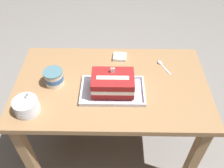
% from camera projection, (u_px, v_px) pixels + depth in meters
% --- Properties ---
extents(ground_plane, '(8.00, 8.00, 0.00)m').
position_uv_depth(ground_plane, '(112.00, 145.00, 1.99)').
color(ground_plane, gray).
extents(dining_table, '(1.18, 0.70, 0.72)m').
position_uv_depth(dining_table, '(111.00, 95.00, 1.56)').
color(dining_table, '#9E754C').
rests_on(dining_table, ground_plane).
extents(foil_tray, '(0.37, 0.23, 0.02)m').
position_uv_depth(foil_tray, '(113.00, 91.00, 1.43)').
color(foil_tray, silver).
rests_on(foil_tray, dining_table).
extents(birthday_cake, '(0.24, 0.17, 0.15)m').
position_uv_depth(birthday_cake, '(113.00, 83.00, 1.38)').
color(birthday_cake, maroon).
rests_on(birthday_cake, foil_tray).
extents(bowl_stack, '(0.14, 0.14, 0.13)m').
position_uv_depth(bowl_stack, '(26.00, 106.00, 1.30)').
color(bowl_stack, white).
rests_on(bowl_stack, dining_table).
extents(ice_cream_tub, '(0.11, 0.11, 0.10)m').
position_uv_depth(ice_cream_tub, '(54.00, 78.00, 1.45)').
color(ice_cream_tub, silver).
rests_on(ice_cream_tub, dining_table).
extents(serving_spoon_near_tray, '(0.08, 0.14, 0.01)m').
position_uv_depth(serving_spoon_near_tray, '(161.00, 64.00, 1.60)').
color(serving_spoon_near_tray, silver).
rests_on(serving_spoon_near_tray, dining_table).
extents(napkin_pile, '(0.09, 0.09, 0.02)m').
position_uv_depth(napkin_pile, '(120.00, 57.00, 1.64)').
color(napkin_pile, white).
rests_on(napkin_pile, dining_table).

